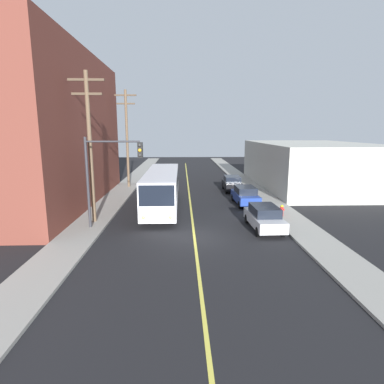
% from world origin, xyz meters
% --- Properties ---
extents(ground_plane, '(120.00, 120.00, 0.00)m').
position_xyz_m(ground_plane, '(0.00, 0.00, 0.00)').
color(ground_plane, black).
extents(sidewalk_left, '(2.50, 90.00, 0.15)m').
position_xyz_m(sidewalk_left, '(-7.25, 10.00, 0.07)').
color(sidewalk_left, gray).
rests_on(sidewalk_left, ground).
extents(sidewalk_right, '(2.50, 90.00, 0.15)m').
position_xyz_m(sidewalk_right, '(7.25, 10.00, 0.07)').
color(sidewalk_right, gray).
rests_on(sidewalk_right, ground).
extents(lane_stripe_center, '(0.16, 60.00, 0.01)m').
position_xyz_m(lane_stripe_center, '(0.00, 15.00, 0.01)').
color(lane_stripe_center, '#D8CC4C').
rests_on(lane_stripe_center, ground).
extents(building_left_brick, '(10.00, 21.55, 13.16)m').
position_xyz_m(building_left_brick, '(-13.49, 9.66, 6.58)').
color(building_left_brick, brown).
rests_on(building_left_brick, ground).
extents(building_right_warehouse, '(12.00, 19.54, 5.11)m').
position_xyz_m(building_right_warehouse, '(14.49, 17.84, 2.56)').
color(building_right_warehouse, '#B2B2A8').
rests_on(building_right_warehouse, ground).
extents(city_bus, '(2.58, 12.16, 3.20)m').
position_xyz_m(city_bus, '(-2.41, 7.45, 1.82)').
color(city_bus, silver).
rests_on(city_bus, ground).
extents(parked_car_silver, '(1.92, 4.45, 1.62)m').
position_xyz_m(parked_car_silver, '(4.75, 1.45, 0.84)').
color(parked_car_silver, '#B7B7BC').
rests_on(parked_car_silver, ground).
extents(parked_car_blue, '(1.94, 4.46, 1.62)m').
position_xyz_m(parked_car_blue, '(4.92, 8.77, 0.84)').
color(parked_car_blue, navy).
rests_on(parked_car_blue, ground).
extents(parked_car_black, '(1.86, 4.42, 1.62)m').
position_xyz_m(parked_car_black, '(4.78, 15.35, 0.84)').
color(parked_car_black, black).
rests_on(parked_car_black, ground).
extents(utility_pole_near, '(2.40, 0.28, 10.29)m').
position_xyz_m(utility_pole_near, '(-7.04, 3.27, 5.80)').
color(utility_pole_near, brown).
rests_on(utility_pole_near, sidewalk_left).
extents(utility_pole_mid, '(2.40, 0.28, 10.79)m').
position_xyz_m(utility_pole_mid, '(-6.89, 17.47, 6.06)').
color(utility_pole_mid, brown).
rests_on(utility_pole_mid, sidewalk_left).
extents(traffic_signal_left_corner, '(3.75, 0.48, 6.00)m').
position_xyz_m(traffic_signal_left_corner, '(-5.41, 1.87, 4.30)').
color(traffic_signal_left_corner, '#2D2D33').
rests_on(traffic_signal_left_corner, sidewalk_left).
extents(fire_hydrant, '(0.44, 0.26, 0.84)m').
position_xyz_m(fire_hydrant, '(6.85, 4.33, 0.58)').
color(fire_hydrant, red).
rests_on(fire_hydrant, sidewalk_right).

